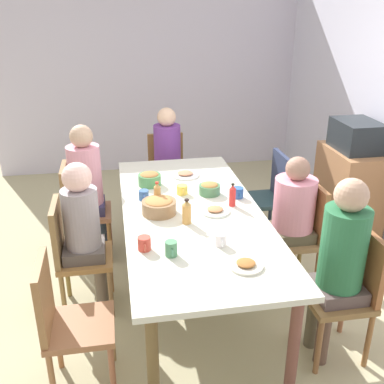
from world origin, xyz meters
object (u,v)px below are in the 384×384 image
at_px(person_6, 341,256).
at_px(plate_2, 185,174).
at_px(person_2, 84,226).
at_px(bottle_0, 232,196).
at_px(bowl_1, 159,206).
at_px(cup_0, 182,190).
at_px(chair_0, 79,207).
at_px(chair_5, 167,171).
at_px(cup_5, 144,244).
at_px(dining_table, 192,219).
at_px(chair_2, 74,251).
at_px(chair_1, 301,231).
at_px(cup_1, 220,240).
at_px(microwave, 356,136).
at_px(bottle_1, 187,212).
at_px(person_0, 87,182).
at_px(plate_0, 215,211).
at_px(person_5, 168,155).
at_px(person_1, 292,211).
at_px(cup_4, 238,193).
at_px(side_cabinet, 348,193).
at_px(chair_4, 65,319).
at_px(bottle_2, 157,196).
at_px(bowl_2, 150,179).
at_px(cup_3, 171,249).
at_px(chair_3, 269,193).
at_px(chair_6, 349,287).
at_px(plate_1, 246,265).
at_px(cup_2, 144,195).
at_px(bowl_0, 210,188).

xyz_separation_m(person_6, plate_2, (-1.51, -0.74, 0.03)).
distance_m(person_2, bottle_0, 1.13).
bearing_deg(bowl_1, cup_0, 145.58).
height_order(chair_0, bottle_0, bottle_0).
xyz_separation_m(chair_5, cup_5, (2.08, -0.40, 0.30)).
xyz_separation_m(plate_2, cup_0, (0.40, -0.09, 0.02)).
xyz_separation_m(dining_table, chair_2, (0.00, -0.89, -0.19)).
bearing_deg(person_6, chair_1, 173.45).
relative_size(person_6, plate_2, 5.09).
distance_m(cup_1, microwave, 2.12).
bearing_deg(plate_2, person_2, -50.29).
distance_m(chair_2, microwave, 2.78).
bearing_deg(person_2, cup_5, 37.91).
height_order(person_6, bottle_1, person_6).
distance_m(person_0, bottle_0, 1.36).
xyz_separation_m(plate_0, bowl_1, (-0.06, -0.41, 0.05)).
bearing_deg(person_5, cup_5, -11.30).
distance_m(chair_5, plate_2, 0.89).
relative_size(person_1, cup_4, 9.41).
bearing_deg(chair_2, side_cabinet, 106.75).
bearing_deg(person_0, chair_4, -3.29).
relative_size(bottle_2, microwave, 0.43).
xyz_separation_m(dining_table, person_5, (-1.47, 0.00, 0.02)).
height_order(bowl_2, cup_3, bowl_2).
distance_m(dining_table, person_6, 1.12).
bearing_deg(chair_0, chair_3, 90.00).
height_order(chair_3, chair_6, same).
xyz_separation_m(dining_table, cup_4, (-0.17, 0.40, 0.11)).
bearing_deg(bowl_2, chair_4, -25.00).
bearing_deg(plate_1, cup_4, 167.22).
relative_size(cup_1, cup_5, 0.93).
bearing_deg(person_1, chair_2, -90.00).
xyz_separation_m(chair_6, cup_2, (-1.04, -1.23, 0.30)).
xyz_separation_m(cup_0, cup_1, (0.87, 0.11, 0.00)).
relative_size(cup_1, bottle_1, 0.60).
distance_m(chair_6, plate_0, 1.06).
relative_size(person_6, plate_0, 5.90).
height_order(bowl_1, cup_0, bowl_1).
relative_size(chair_4, person_6, 0.71).
relative_size(person_1, bowl_2, 5.90).
bearing_deg(person_1, bottle_1, -77.21).
bearing_deg(chair_3, microwave, 89.92).
relative_size(chair_2, person_6, 0.71).
height_order(person_2, person_5, person_5).
distance_m(cup_5, bottle_1, 0.46).
bearing_deg(person_5, person_1, 28.63).
relative_size(chair_1, microwave, 1.88).
height_order(bowl_0, cup_1, bowl_0).
bearing_deg(bottle_1, bowl_0, 150.83).
relative_size(chair_2, bottle_1, 4.89).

